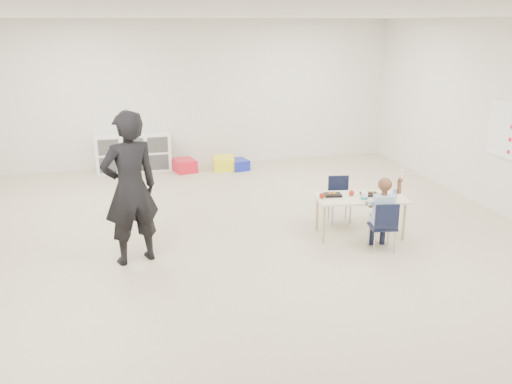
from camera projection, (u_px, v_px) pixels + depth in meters
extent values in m
plane|color=beige|center=(244.00, 252.00, 6.74)|extent=(9.00, 9.00, 0.00)
plane|color=white|center=(242.00, 15.00, 5.90)|extent=(9.00, 9.00, 0.00)
cube|color=white|center=(193.00, 94.00, 10.49)|extent=(8.00, 0.02, 2.80)
cube|color=white|center=(489.00, 373.00, 2.15)|extent=(8.00, 0.02, 2.80)
cube|color=beige|center=(361.00, 198.00, 7.12)|extent=(1.25, 0.77, 0.03)
cube|color=black|center=(369.00, 194.00, 7.17)|extent=(0.24, 0.19, 0.03)
cube|color=black|center=(333.00, 195.00, 7.14)|extent=(0.24, 0.19, 0.03)
cube|color=white|center=(364.00, 196.00, 6.98)|extent=(0.08, 0.08, 0.10)
ellipsoid|color=#B57B4A|center=(387.00, 196.00, 7.02)|extent=(0.09, 0.09, 0.07)
sphere|color=#9F240E|center=(352.00, 193.00, 7.15)|extent=(0.07, 0.07, 0.07)
sphere|color=#9F240E|center=(322.00, 196.00, 7.04)|extent=(0.07, 0.07, 0.07)
cube|color=white|center=(134.00, 153.00, 10.32)|extent=(1.40, 0.40, 0.70)
cube|color=white|center=(503.00, 129.00, 7.83)|extent=(0.02, 0.60, 0.80)
imported|color=black|center=(130.00, 189.00, 6.21)|extent=(0.77, 0.63, 1.81)
cube|color=red|center=(184.00, 165.00, 10.33)|extent=(0.47, 0.55, 0.23)
cube|color=#FFF61A|center=(223.00, 163.00, 10.49)|extent=(0.42, 0.52, 0.24)
cube|color=#1624A9|center=(239.00, 164.00, 10.47)|extent=(0.39, 0.46, 0.20)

